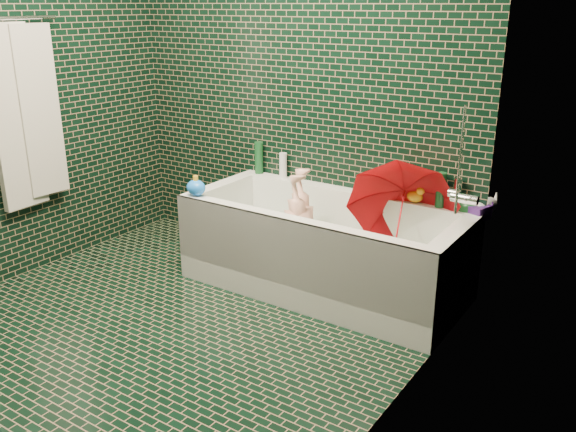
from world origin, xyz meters
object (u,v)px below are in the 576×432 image
Objects in this scene: child at (305,239)px; umbrella at (400,217)px; bath_toy at (196,187)px; bathtub at (323,257)px; rubber_duck at (416,195)px.

umbrella is (0.57, 0.12, 0.22)m from child.
bath_toy is at bearing -168.98° from umbrella.
bathtub is at bearing 38.90° from bath_toy.
rubber_duck is at bearing 45.29° from bath_toy.
rubber_duck is at bearing 104.14° from child.
umbrella is at bearing -69.39° from rubber_duck.
umbrella is at bearing 35.77° from bath_toy.
child is 1.36× the size of umbrella.
bathtub is 2.74× the size of umbrella.
child is at bearing -128.51° from rubber_duck.
bath_toy is (-1.19, -0.39, 0.07)m from umbrella.
bath_toy is at bearing -132.69° from rubber_duck.
child is 0.74m from bath_toy.
bathtub is 0.56m from umbrella.
bath_toy is at bearing -84.12° from child.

